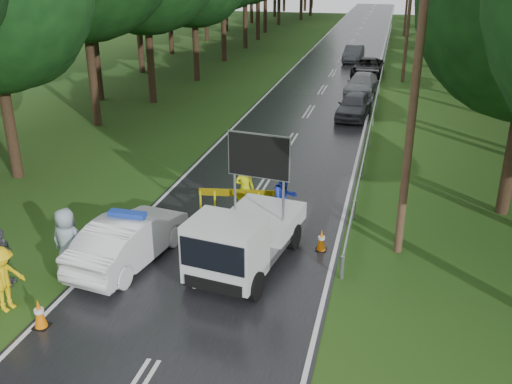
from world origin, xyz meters
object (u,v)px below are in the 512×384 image
(barrier, at_px, (237,197))
(queue_car_third, at_px, (367,67))
(queue_car_fourth, at_px, (354,54))
(officer, at_px, (245,189))
(queue_car_first, at_px, (354,105))
(civilian, at_px, (284,199))
(police_sedan, at_px, (130,239))
(queue_car_second, at_px, (362,84))
(work_truck, at_px, (243,238))

(barrier, relative_size, queue_car_third, 0.55)
(queue_car_fourth, bearing_deg, officer, -89.28)
(queue_car_first, xyz_separation_m, queue_car_third, (0.00, 12.19, -0.04))
(officer, bearing_deg, queue_car_third, -107.88)
(barrier, height_order, civilian, civilian)
(police_sedan, relative_size, queue_car_fourth, 1.13)
(civilian, bearing_deg, queue_car_second, 47.05)
(police_sedan, distance_m, officer, 4.74)
(work_truck, height_order, queue_car_first, work_truck)
(civilian, xyz_separation_m, queue_car_second, (1.13, 20.40, -0.31))
(civilian, bearing_deg, police_sedan, -177.62)
(officer, bearing_deg, queue_car_second, -109.66)
(police_sedan, relative_size, officer, 2.54)
(queue_car_second, bearing_deg, civilian, -87.63)
(barrier, xyz_separation_m, queue_car_first, (2.79, 14.28, -0.12))
(police_sedan, distance_m, barrier, 4.25)
(queue_car_second, distance_m, queue_car_fourth, 12.39)
(barrier, distance_m, queue_car_second, 20.47)
(officer, height_order, civilian, civilian)
(queue_car_first, distance_m, queue_car_second, 6.00)
(police_sedan, distance_m, work_truck, 3.33)
(officer, distance_m, queue_car_fourth, 32.12)
(work_truck, height_order, officer, work_truck)
(civilian, distance_m, queue_car_first, 14.44)
(police_sedan, height_order, work_truck, work_truck)
(police_sedan, bearing_deg, officer, -111.44)
(police_sedan, xyz_separation_m, work_truck, (3.30, 0.34, 0.26))
(barrier, relative_size, officer, 1.42)
(queue_car_second, relative_size, queue_car_fourth, 1.09)
(officer, relative_size, civilian, 0.95)
(police_sedan, relative_size, work_truck, 0.95)
(queue_car_second, bearing_deg, barrier, -92.27)
(police_sedan, height_order, queue_car_third, police_sedan)
(barrier, relative_size, queue_car_first, 0.64)
(work_truck, height_order, barrier, work_truck)
(queue_car_fourth, bearing_deg, work_truck, -87.60)
(queue_car_second, bearing_deg, queue_car_fourth, 102.66)
(police_sedan, bearing_deg, work_truck, -165.40)
(officer, xyz_separation_m, civilian, (1.50, -0.59, 0.04))
(barrier, bearing_deg, officer, 62.89)
(barrier, height_order, queue_car_second, queue_car_second)
(barrier, bearing_deg, work_truck, -80.49)
(police_sedan, xyz_separation_m, queue_car_third, (5.01, 30.10, -0.08))
(work_truck, height_order, queue_car_second, work_truck)
(queue_car_fourth, bearing_deg, queue_car_first, -82.54)
(queue_car_first, height_order, queue_car_third, queue_car_first)
(police_sedan, bearing_deg, barrier, -112.81)
(civilian, bearing_deg, work_truck, -140.03)
(queue_car_fourth, bearing_deg, queue_car_third, -73.21)
(civilian, distance_m, queue_car_fourth, 32.69)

